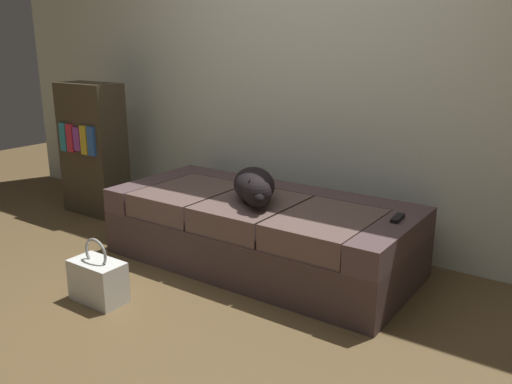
{
  "coord_description": "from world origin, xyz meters",
  "views": [
    {
      "loc": [
        1.87,
        -1.73,
        1.44
      ],
      "look_at": [
        0.0,
        0.95,
        0.51
      ],
      "focal_mm": 37.59,
      "sensor_mm": 36.0,
      "label": 1
    }
  ],
  "objects_px": {
    "dog_dark": "(254,186)",
    "tv_remote": "(398,218)",
    "handbag": "(98,280)",
    "couch": "(260,231)",
    "bookshelf": "(93,149)"
  },
  "relations": [
    {
      "from": "dog_dark",
      "to": "bookshelf",
      "type": "height_order",
      "value": "bookshelf"
    },
    {
      "from": "dog_dark",
      "to": "bookshelf",
      "type": "xyz_separation_m",
      "value": [
        -1.81,
        0.21,
        -0.01
      ]
    },
    {
      "from": "handbag",
      "to": "bookshelf",
      "type": "bearing_deg",
      "value": 141.03
    },
    {
      "from": "handbag",
      "to": "bookshelf",
      "type": "height_order",
      "value": "bookshelf"
    },
    {
      "from": "dog_dark",
      "to": "tv_remote",
      "type": "xyz_separation_m",
      "value": [
        0.86,
        0.18,
        -0.09
      ]
    },
    {
      "from": "bookshelf",
      "to": "tv_remote",
      "type": "bearing_deg",
      "value": -0.66
    },
    {
      "from": "couch",
      "to": "bookshelf",
      "type": "relative_size",
      "value": 1.82
    },
    {
      "from": "tv_remote",
      "to": "handbag",
      "type": "distance_m",
      "value": 1.73
    },
    {
      "from": "couch",
      "to": "handbag",
      "type": "xyz_separation_m",
      "value": [
        -0.45,
        -0.97,
        -0.1
      ]
    },
    {
      "from": "couch",
      "to": "handbag",
      "type": "bearing_deg",
      "value": -115.08
    },
    {
      "from": "couch",
      "to": "tv_remote",
      "type": "bearing_deg",
      "value": 5.14
    },
    {
      "from": "tv_remote",
      "to": "bookshelf",
      "type": "height_order",
      "value": "bookshelf"
    },
    {
      "from": "handbag",
      "to": "couch",
      "type": "bearing_deg",
      "value": 64.92
    },
    {
      "from": "tv_remote",
      "to": "bookshelf",
      "type": "distance_m",
      "value": 2.67
    },
    {
      "from": "tv_remote",
      "to": "bookshelf",
      "type": "xyz_separation_m",
      "value": [
        -2.67,
        0.03,
        0.08
      ]
    }
  ]
}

